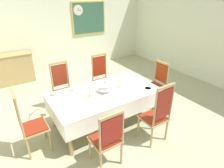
{
  "coord_description": "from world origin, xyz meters",
  "views": [
    {
      "loc": [
        -1.69,
        -3.08,
        2.55
      ],
      "look_at": [
        0.13,
        -0.26,
        0.91
      ],
      "focal_mm": 30.33,
      "sensor_mm": 36.0,
      "label": 1
    }
  ],
  "objects_px": {
    "mounted_clock": "(78,10)",
    "soup_tureen": "(105,87)",
    "spoon_primary": "(70,91)",
    "bowl_far_left": "(148,89)",
    "chair_head_west": "(29,123)",
    "sideboard": "(8,70)",
    "chair_south_b": "(157,114)",
    "bowl_near_left": "(75,89)",
    "chair_north_a": "(63,87)",
    "framed_painting": "(89,18)",
    "candlestick_east": "(119,81)",
    "bowl_near_right": "(57,94)",
    "dining_table": "(105,95)",
    "spoon_secondary": "(51,96)",
    "chair_north_b": "(102,77)",
    "chair_south_a": "(107,138)",
    "candlestick_west": "(89,91)",
    "chair_head_east": "(157,83)"
  },
  "relations": [
    {
      "from": "spoon_secondary",
      "to": "framed_painting",
      "type": "relative_size",
      "value": 0.14
    },
    {
      "from": "bowl_near_left",
      "to": "mounted_clock",
      "type": "relative_size",
      "value": 0.44
    },
    {
      "from": "chair_north_a",
      "to": "framed_painting",
      "type": "xyz_separation_m",
      "value": [
        1.98,
        2.48,
        1.12
      ]
    },
    {
      "from": "bowl_near_right",
      "to": "soup_tureen",
      "type": "bearing_deg",
      "value": -25.74
    },
    {
      "from": "dining_table",
      "to": "candlestick_west",
      "type": "height_order",
      "value": "candlestick_west"
    },
    {
      "from": "mounted_clock",
      "to": "soup_tureen",
      "type": "bearing_deg",
      "value": -106.71
    },
    {
      "from": "bowl_far_left",
      "to": "dining_table",
      "type": "bearing_deg",
      "value": 154.14
    },
    {
      "from": "candlestick_east",
      "to": "mounted_clock",
      "type": "relative_size",
      "value": 1.06
    },
    {
      "from": "chair_north_b",
      "to": "framed_painting",
      "type": "relative_size",
      "value": 0.91
    },
    {
      "from": "chair_south_b",
      "to": "framed_painting",
      "type": "distance_m",
      "value": 4.67
    },
    {
      "from": "spoon_secondary",
      "to": "sideboard",
      "type": "distance_m",
      "value": 2.83
    },
    {
      "from": "bowl_near_left",
      "to": "bowl_far_left",
      "type": "relative_size",
      "value": 1.04
    },
    {
      "from": "chair_north_b",
      "to": "sideboard",
      "type": "distance_m",
      "value": 2.96
    },
    {
      "from": "chair_south_a",
      "to": "spoon_secondary",
      "type": "height_order",
      "value": "chair_south_a"
    },
    {
      "from": "mounted_clock",
      "to": "chair_south_a",
      "type": "bearing_deg",
      "value": -109.69
    },
    {
      "from": "chair_south_b",
      "to": "sideboard",
      "type": "distance_m",
      "value": 4.61
    },
    {
      "from": "chair_north_a",
      "to": "chair_south_b",
      "type": "xyz_separation_m",
      "value": [
        1.03,
        -1.95,
        0.02
      ]
    },
    {
      "from": "chair_head_west",
      "to": "bowl_far_left",
      "type": "distance_m",
      "value": 2.31
    },
    {
      "from": "bowl_near_right",
      "to": "framed_painting",
      "type": "distance_m",
      "value": 3.92
    },
    {
      "from": "chair_south_a",
      "to": "chair_head_east",
      "type": "height_order",
      "value": "chair_head_east"
    },
    {
      "from": "chair_south_b",
      "to": "bowl_near_left",
      "type": "xyz_separation_m",
      "value": [
        -0.95,
        1.37,
        0.16
      ]
    },
    {
      "from": "spoon_primary",
      "to": "bowl_far_left",
      "type": "bearing_deg",
      "value": -23.01
    },
    {
      "from": "bowl_near_right",
      "to": "framed_painting",
      "type": "height_order",
      "value": "framed_painting"
    },
    {
      "from": "chair_head_west",
      "to": "sideboard",
      "type": "bearing_deg",
      "value": 179.63
    },
    {
      "from": "soup_tureen",
      "to": "framed_painting",
      "type": "bearing_deg",
      "value": 67.42
    },
    {
      "from": "chair_south_b",
      "to": "spoon_secondary",
      "type": "xyz_separation_m",
      "value": [
        -1.44,
        1.41,
        0.15
      ]
    },
    {
      "from": "chair_head_west",
      "to": "candlestick_west",
      "type": "relative_size",
      "value": 3.73
    },
    {
      "from": "mounted_clock",
      "to": "dining_table",
      "type": "bearing_deg",
      "value": -106.77
    },
    {
      "from": "chair_head_east",
      "to": "spoon_secondary",
      "type": "distance_m",
      "value": 2.46
    },
    {
      "from": "framed_painting",
      "to": "bowl_far_left",
      "type": "bearing_deg",
      "value": -99.47
    },
    {
      "from": "bowl_near_right",
      "to": "bowl_near_left",
      "type": "bearing_deg",
      "value": -1.72
    },
    {
      "from": "chair_south_a",
      "to": "soup_tureen",
      "type": "bearing_deg",
      "value": 60.63
    },
    {
      "from": "candlestick_east",
      "to": "sideboard",
      "type": "xyz_separation_m",
      "value": [
        -1.79,
        3.2,
        -0.44
      ]
    },
    {
      "from": "chair_north_a",
      "to": "sideboard",
      "type": "height_order",
      "value": "chair_north_a"
    },
    {
      "from": "chair_south_b",
      "to": "candlestick_west",
      "type": "relative_size",
      "value": 3.78
    },
    {
      "from": "chair_north_b",
      "to": "bowl_far_left",
      "type": "height_order",
      "value": "chair_north_b"
    },
    {
      "from": "candlestick_east",
      "to": "candlestick_west",
      "type": "bearing_deg",
      "value": 180.0
    },
    {
      "from": "chair_south_a",
      "to": "chair_north_a",
      "type": "height_order",
      "value": "chair_north_a"
    },
    {
      "from": "sideboard",
      "to": "bowl_near_left",
      "type": "bearing_deg",
      "value": 109.51
    },
    {
      "from": "chair_north_b",
      "to": "bowl_near_left",
      "type": "relative_size",
      "value": 7.52
    },
    {
      "from": "soup_tureen",
      "to": "candlestick_east",
      "type": "relative_size",
      "value": 0.73
    },
    {
      "from": "soup_tureen",
      "to": "chair_north_a",
      "type": "bearing_deg",
      "value": 119.22
    },
    {
      "from": "bowl_near_left",
      "to": "spoon_primary",
      "type": "xyz_separation_m",
      "value": [
        -0.1,
        0.03,
        -0.02
      ]
    },
    {
      "from": "candlestick_east",
      "to": "framed_painting",
      "type": "bearing_deg",
      "value": 72.29
    },
    {
      "from": "dining_table",
      "to": "chair_north_a",
      "type": "bearing_deg",
      "value": 119.04
    },
    {
      "from": "chair_north_a",
      "to": "soup_tureen",
      "type": "xyz_separation_m",
      "value": [
        0.55,
        -0.97,
        0.27
      ]
    },
    {
      "from": "bowl_far_left",
      "to": "spoon_primary",
      "type": "xyz_separation_m",
      "value": [
        -1.36,
        0.81,
        -0.01
      ]
    },
    {
      "from": "candlestick_east",
      "to": "spoon_primary",
      "type": "relative_size",
      "value": 2.08
    },
    {
      "from": "chair_south_b",
      "to": "chair_north_b",
      "type": "height_order",
      "value": "chair_south_b"
    },
    {
      "from": "chair_south_b",
      "to": "framed_painting",
      "type": "relative_size",
      "value": 0.95
    }
  ]
}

